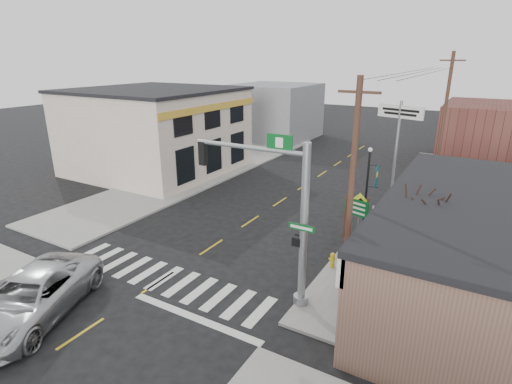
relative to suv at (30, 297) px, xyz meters
The scene contains 20 objects.
ground 4.97m from the suv, 60.28° to the left, with size 140.00×140.00×0.00m, color black.
sidewalk_right 20.70m from the suv, 56.48° to the left, with size 6.00×38.00×0.13m, color gray.
sidewalk_left 18.47m from the suv, 110.87° to the left, with size 6.00×38.00×0.13m, color gray.
center_line 12.51m from the suv, 78.81° to the left, with size 0.12×56.00×0.01m, color gold.
crosswalk 5.31m from the suv, 62.45° to the left, with size 11.00×2.20×0.01m, color silver.
left_building 21.24m from the suv, 120.10° to the left, with size 12.00×12.00×6.80m, color beige.
bldg_distant_right 37.21m from the suv, 67.16° to the left, with size 8.00×10.00×5.60m, color brown.
bldg_distant_left 37.32m from the suv, 103.31° to the left, with size 9.00×10.00×6.40m, color gray.
suv is the anchor object (origin of this frame).
traffic_signal_pole 10.29m from the suv, 36.71° to the left, with size 5.32×0.39×6.74m.
guide_sign 15.35m from the suv, 55.29° to the left, with size 1.43×0.13×2.50m.
fire_hydrant 12.70m from the suv, 46.58° to the left, with size 0.23×0.23×0.73m.
ped_crossing_sign 15.52m from the suv, 55.19° to the left, with size 1.04×0.07×2.67m.
lamp_post 16.99m from the suv, 58.62° to the left, with size 0.62×0.48×4.74m.
dance_center_sign 22.86m from the suv, 66.59° to the left, with size 3.14×0.20×6.68m.
bare_tree 15.75m from the suv, 36.15° to the left, with size 2.67×2.67×5.33m.
shrub_front 12.89m from the suv, 38.90° to the left, with size 1.20×1.20×0.90m, color #1A3D16.
shrub_back 17.19m from the suv, 47.67° to the left, with size 1.05×1.05×0.79m, color black.
utility_pole_near 12.82m from the suv, 35.91° to the left, with size 1.53×0.23×8.80m.
utility_pole_far 28.40m from the suv, 66.67° to the left, with size 1.70×0.25×9.77m.
Camera 1 is at (11.55, -11.23, 9.55)m, focal length 28.00 mm.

